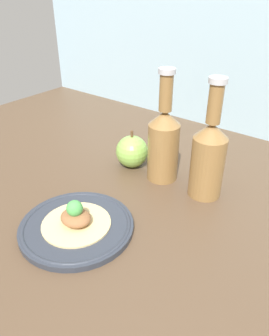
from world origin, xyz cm
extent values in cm
cube|color=brown|center=(0.00, 0.00, -2.00)|extent=(180.00, 110.00, 4.00)
cube|color=#9EBCCC|center=(0.00, 53.50, 40.00)|extent=(180.00, 3.00, 80.00)
cylinder|color=#2D333D|center=(-8.92, -15.57, 0.65)|extent=(23.85, 23.85, 1.29)
torus|color=#2D333D|center=(-8.92, -15.57, 1.10)|extent=(22.84, 22.84, 0.90)
cylinder|color=#D6BC7F|center=(-8.92, -15.57, 1.49)|extent=(14.37, 14.37, 0.40)
ellipsoid|color=brown|center=(-8.92, -15.57, 3.08)|extent=(6.69, 5.68, 2.77)
sphere|color=#4CA34C|center=(-8.92, -15.57, 5.48)|extent=(3.37, 3.37, 3.37)
cylinder|color=olive|center=(-6.33, 12.66, 7.45)|extent=(7.89, 7.89, 14.90)
cone|color=olive|center=(-6.33, 12.66, 16.67)|extent=(7.89, 7.89, 3.55)
cylinder|color=olive|center=(-6.33, 12.66, 22.81)|extent=(3.16, 3.16, 8.71)
cylinder|color=#B7B7BC|center=(-6.33, 12.66, 27.76)|extent=(3.94, 3.94, 1.20)
cylinder|color=olive|center=(5.92, 12.66, 7.45)|extent=(7.89, 7.89, 14.90)
cone|color=olive|center=(5.92, 12.66, 16.67)|extent=(7.89, 7.89, 3.55)
cylinder|color=olive|center=(5.92, 12.66, 22.81)|extent=(3.16, 3.16, 8.71)
cylinder|color=#B7B7BC|center=(5.92, 12.66, 27.76)|extent=(3.94, 3.94, 1.20)
sphere|color=#84B74C|center=(-16.34, 12.61, 4.43)|extent=(8.85, 8.85, 8.85)
cylinder|color=brown|center=(-16.34, 12.61, 9.55)|extent=(0.71, 0.71, 1.99)
camera|label=1|loc=(32.92, -49.89, 45.86)|focal=35.00mm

